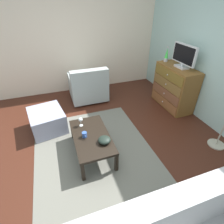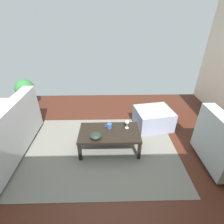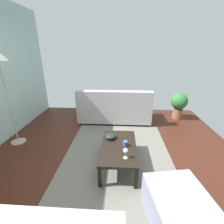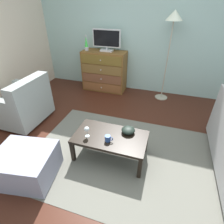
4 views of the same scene
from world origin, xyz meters
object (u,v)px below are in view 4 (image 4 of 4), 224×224
Objects in this scene: wine_glass at (87,129)px; mug at (108,138)px; tv at (107,40)px; coffee_table at (110,138)px; lava_lamp at (86,44)px; bowl_decorative at (128,130)px; dresser at (104,71)px; ottoman at (26,164)px; standing_lamp at (173,25)px; armchair at (23,105)px.

wine_glass is 1.38× the size of mug.
tv reaches higher than coffee_table.
lava_lamp is 2.55m from bowl_decorative.
dresser is 3.11× the size of lava_lamp.
dresser is 6.53× the size of wine_glass.
ottoman is at bearing -148.50° from mug.
dresser is 5.41× the size of bowl_decorative.
standing_lamp is (1.42, -0.05, 1.07)m from dresser.
dresser is 2.41m from mug.
tv is 0.64× the size of coffee_table.
mug reaches higher than ottoman.
dresser is 2.32m from coffee_table.
lava_lamp is 0.18× the size of standing_lamp.
mug is at bearing -89.55° from coffee_table.
tv is at bearing 102.43° from wine_glass.
mug is (1.27, -2.20, -0.68)m from lava_lamp.
bowl_decorative reaches higher than ottoman.
coffee_table is 6.39× the size of wine_glass.
ottoman is (-0.60, -0.56, -0.29)m from wine_glass.
lava_lamp reaches higher than dresser.
armchair is (-1.79, 0.36, 0.02)m from coffee_table.
mug is 1.85m from armchair.
bowl_decorative is at bearing 49.78° from mug.
lava_lamp is at bearing 120.02° from mug.
tv is 0.92× the size of ottoman.
tv is 3.00m from ottoman.
standing_lamp reaches higher than coffee_table.
ottoman is at bearing -137.26° from wine_glass.
dresser is 2.31m from wine_glass.
lava_lamp is 1.89m from standing_lamp.
standing_lamp reaches higher than armchair.
bowl_decorative is (1.07, -1.99, -0.06)m from dresser.
bowl_decorative is 0.22× the size of armchair.
dresser is 1.59× the size of tv.
dresser reaches higher than mug.
standing_lamp is at bearing 36.39° from armchair.
standing_lamp is at bearing -1.96° from dresser.
coffee_table is 1.17× the size of armchair.
mug is at bearing -70.59° from tv.
coffee_table is at bearing -11.52° from armchair.
bowl_decorative is 2.28m from standing_lamp.
armchair is (-1.79, 0.47, -0.06)m from mug.
tv reaches higher than mug.
lava_lamp is at bearing 121.19° from coffee_table.
coffee_table is at bearing -144.95° from bowl_decorative.
tv is 2.53m from mug.
standing_lamp is at bearing 75.05° from coffee_table.
coffee_table is 0.35m from wine_glass.
ottoman is (0.89, -1.02, -0.15)m from armchair.
wine_glass is at bearing -77.57° from tv.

